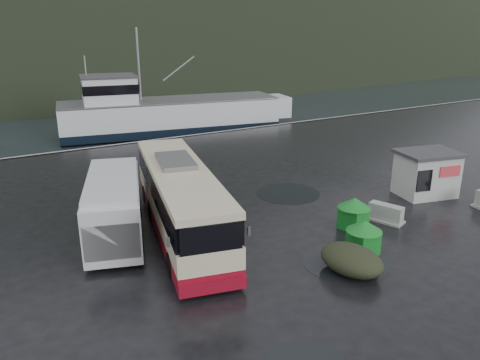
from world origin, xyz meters
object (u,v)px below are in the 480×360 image
coach_bus (182,232)px  fishing_trawler (171,118)px  white_van (117,237)px  waste_bin_right (352,229)px  jersey_barrier_a (385,221)px  ticket_kiosk (424,195)px  waste_bin_left (362,253)px  dome_tent (350,272)px

coach_bus → fishing_trawler: bearing=81.3°
white_van → waste_bin_right: 10.57m
coach_bus → waste_bin_right: bearing=-15.2°
jersey_barrier_a → fishing_trawler: fishing_trawler is taller
ticket_kiosk → fishing_trawler: (-3.35, 27.66, 0.00)m
waste_bin_right → waste_bin_left: bearing=-124.3°
waste_bin_left → jersey_barrier_a: 3.80m
waste_bin_left → ticket_kiosk: (7.88, 3.38, 0.00)m
ticket_kiosk → waste_bin_right: bearing=-154.5°
coach_bus → jersey_barrier_a: 9.55m
waste_bin_left → dome_tent: (-1.45, -0.88, 0.00)m
waste_bin_right → jersey_barrier_a: size_ratio=0.90×
white_van → jersey_barrier_a: (11.43, -4.76, 0.00)m
dome_tent → waste_bin_left: bearing=31.1°
white_van → coach_bus: bearing=-2.2°
coach_bus → waste_bin_right: size_ratio=7.57×
coach_bus → ticket_kiosk: coach_bus is taller
ticket_kiosk → jersey_barrier_a: 4.82m
white_van → dome_tent: (6.68, -7.50, 0.00)m
waste_bin_right → ticket_kiosk: bearing=11.8°
fishing_trawler → dome_tent: bearing=-90.3°
coach_bus → waste_bin_left: 7.86m
fishing_trawler → waste_bin_left: bearing=-88.0°
white_van → dome_tent: white_van is taller
coach_bus → dome_tent: size_ratio=4.37×
waste_bin_right → dome_tent: size_ratio=0.58×
white_van → ticket_kiosk: 16.33m
fishing_trawler → coach_bus: bearing=-101.2°
waste_bin_left → fishing_trawler: (4.53, 31.04, 0.00)m
white_van → ticket_kiosk: white_van is taller
dome_tent → ticket_kiosk: (9.33, 4.26, 0.00)m
coach_bus → ticket_kiosk: 13.53m
white_van → jersey_barrier_a: bearing=-4.7°
dome_tent → ticket_kiosk: size_ratio=0.83×
waste_bin_left → fishing_trawler: 31.37m
waste_bin_right → dome_tent: waste_bin_right is taller
waste_bin_right → dome_tent: 4.05m
jersey_barrier_a → fishing_trawler: size_ratio=0.07×
coach_bus → fishing_trawler: (9.99, 25.39, 0.00)m
white_van → fishing_trawler: bearing=80.5°
dome_tent → white_van: bearing=131.7°
waste_bin_right → fishing_trawler: 29.19m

